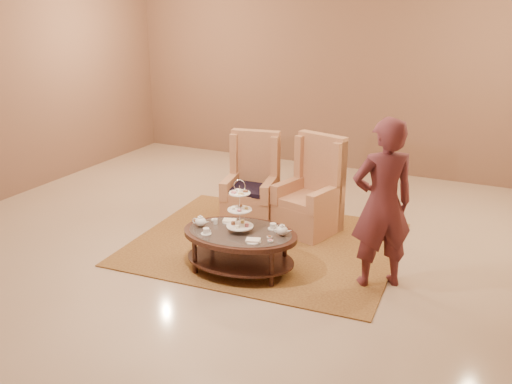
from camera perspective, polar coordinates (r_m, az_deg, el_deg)
The scene contains 8 objects.
ground at distance 6.47m, azimuth -1.59°, elevation -6.66°, with size 8.00×8.00×0.00m, color #C0A98F.
ceiling at distance 6.47m, azimuth -1.59°, elevation -6.66°, with size 8.00×8.00×0.02m, color silver.
wall_back at distance 9.62m, azimuth 9.53°, elevation 12.48°, with size 8.00×0.04×3.50m, color brown.
rug at distance 6.82m, azimuth 0.98°, elevation -5.18°, with size 3.17×2.70×0.02m.
tea_table at distance 6.04m, azimuth -1.61°, elevation -4.71°, with size 1.31×0.97×1.04m.
armchair_left at distance 7.38m, azimuth -0.39°, elevation -0.02°, with size 0.74×0.76×1.17m.
armchair_right at distance 7.11m, azimuth 5.61°, elevation -0.80°, with size 0.81×0.82×1.21m.
person at distance 5.72m, azimuth 12.52°, elevation -1.20°, with size 0.76×0.71×1.74m.
Camera 1 is at (2.69, -5.18, 2.81)m, focal length 40.00 mm.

